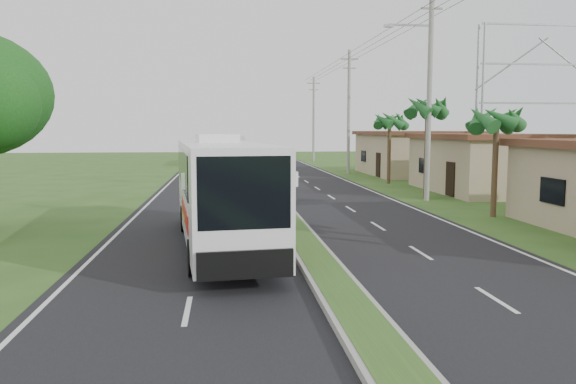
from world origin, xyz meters
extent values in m
plane|color=#2E531E|center=(0.00, 0.00, 0.00)|extent=(180.00, 180.00, 0.00)
cube|color=black|center=(0.00, 20.00, 0.01)|extent=(14.00, 160.00, 0.02)
cube|color=gray|center=(0.00, 20.00, 0.10)|extent=(1.20, 160.00, 0.17)
cube|color=#2E531E|center=(0.00, 20.00, 0.18)|extent=(0.95, 160.00, 0.02)
cube|color=silver|center=(-6.70, 20.00, 0.00)|extent=(0.12, 160.00, 0.01)
cube|color=silver|center=(6.70, 20.00, 0.00)|extent=(0.12, 160.00, 0.01)
cube|color=tan|center=(14.00, 22.00, 1.68)|extent=(7.00, 10.00, 3.35)
cube|color=brown|center=(14.00, 22.00, 3.51)|extent=(7.60, 10.60, 0.32)
cube|color=tan|center=(14.00, 36.00, 1.75)|extent=(8.00, 11.00, 3.50)
cube|color=brown|center=(14.00, 36.00, 3.66)|extent=(8.60, 11.60, 0.32)
cylinder|color=#473321|center=(9.40, 12.00, 2.30)|extent=(0.26, 0.26, 4.60)
cylinder|color=#473321|center=(8.80, 19.00, 2.70)|extent=(0.26, 0.26, 5.40)
cylinder|color=#473321|center=(9.30, 28.00, 2.40)|extent=(0.26, 0.26, 4.80)
cylinder|color=gray|center=(8.50, 18.00, 6.00)|extent=(0.28, 0.28, 12.00)
cube|color=gray|center=(8.50, 18.00, 10.40)|extent=(1.20, 0.10, 0.10)
cube|color=gray|center=(7.30, 18.00, 9.50)|extent=(2.40, 0.10, 0.10)
cylinder|color=gray|center=(8.50, 38.00, 5.50)|extent=(0.28, 0.28, 11.00)
cube|color=gray|center=(8.50, 38.00, 10.20)|extent=(1.60, 0.12, 0.12)
cube|color=gray|center=(8.50, 38.00, 9.40)|extent=(1.20, 0.10, 0.10)
cylinder|color=gray|center=(8.50, 58.00, 5.25)|extent=(0.28, 0.28, 10.50)
cube|color=gray|center=(8.50, 58.00, 9.70)|extent=(1.60, 0.12, 0.12)
cube|color=gray|center=(8.50, 58.00, 8.90)|extent=(1.20, 0.10, 0.10)
cylinder|color=gray|center=(17.00, 29.50, 6.00)|extent=(0.18, 0.18, 12.00)
cylinder|color=gray|center=(17.00, 30.50, 6.00)|extent=(0.18, 0.18, 12.00)
cube|color=gray|center=(22.00, 30.00, 6.00)|extent=(10.00, 0.14, 0.14)
cube|color=gray|center=(22.00, 30.00, 9.00)|extent=(10.00, 0.14, 0.14)
cube|color=gray|center=(22.00, 30.00, 12.00)|extent=(10.00, 0.14, 0.14)
cube|color=white|center=(-2.80, 6.74, 1.96)|extent=(3.60, 11.81, 3.05)
cube|color=black|center=(-2.86, 7.32, 2.63)|extent=(3.41, 9.50, 1.22)
cube|color=black|center=(-2.21, 1.02, 2.45)|extent=(2.18, 0.36, 1.71)
cube|color=red|center=(-2.68, 5.59, 1.35)|extent=(2.97, 5.26, 0.53)
cube|color=yellow|center=(-2.83, 7.03, 1.11)|extent=(2.76, 3.14, 0.24)
cube|color=white|center=(-2.92, 7.90, 3.62)|extent=(1.59, 2.45, 0.27)
cylinder|color=black|center=(-3.52, 2.97, 0.50)|extent=(0.41, 1.03, 1.01)
cylinder|color=black|center=(-1.34, 3.19, 0.50)|extent=(0.41, 1.03, 1.01)
cylinder|color=black|center=(-4.21, 9.71, 0.50)|extent=(0.41, 1.03, 1.01)
cylinder|color=black|center=(-2.03, 9.94, 0.50)|extent=(0.41, 1.03, 1.01)
cube|color=white|center=(-1.80, 51.85, 1.76)|extent=(2.52, 11.54, 3.21)
cube|color=black|center=(-1.80, 52.36, 2.72)|extent=(2.57, 8.53, 1.09)
cube|color=orange|center=(-1.80, 50.85, 1.15)|extent=(2.56, 5.52, 0.35)
cylinder|color=black|center=(-2.90, 47.09, 0.48)|extent=(0.30, 0.96, 0.96)
cylinder|color=black|center=(-0.69, 47.09, 0.48)|extent=(0.30, 0.96, 0.96)
cylinder|color=black|center=(-2.91, 56.12, 0.48)|extent=(0.30, 0.96, 0.96)
cylinder|color=black|center=(-0.70, 56.12, 0.48)|extent=(0.30, 0.96, 0.96)
imported|color=black|center=(-1.90, 6.70, 0.56)|extent=(1.94, 1.10, 1.13)
imported|color=maroon|center=(-1.90, 6.70, 1.37)|extent=(0.69, 0.56, 1.64)
camera|label=1|loc=(-2.66, -11.91, 3.89)|focal=35.00mm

